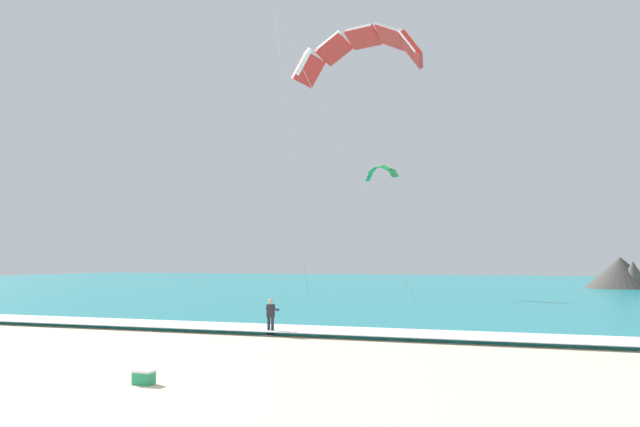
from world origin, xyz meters
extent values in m
plane|color=beige|center=(0.00, 0.00, 0.00)|extent=(200.00, 200.00, 0.00)
cube|color=teal|center=(0.00, 73.33, 0.10)|extent=(200.00, 120.00, 0.20)
cube|color=white|center=(0.00, 14.33, 0.22)|extent=(200.00, 3.15, 0.04)
ellipsoid|color=white|center=(1.47, 13.28, 0.03)|extent=(0.56, 1.43, 0.05)
cube|color=black|center=(1.47, 13.53, 0.07)|extent=(0.16, 0.07, 0.04)
cube|color=black|center=(1.47, 13.03, 0.07)|extent=(0.16, 0.07, 0.04)
cylinder|color=#232328|center=(1.37, 13.29, 0.42)|extent=(0.14, 0.14, 0.84)
cylinder|color=#232328|center=(1.57, 13.27, 0.42)|extent=(0.14, 0.14, 0.84)
cube|color=#232328|center=(1.47, 13.28, 1.14)|extent=(0.36, 0.23, 0.60)
sphere|color=tan|center=(1.47, 13.28, 1.58)|extent=(0.22, 0.22, 0.22)
cylinder|color=#232328|center=(1.30, 13.45, 1.19)|extent=(0.13, 0.51, 0.22)
cylinder|color=#232328|center=(1.66, 13.42, 1.19)|extent=(0.13, 0.51, 0.22)
cylinder|color=black|center=(1.50, 13.66, 1.19)|extent=(0.55, 0.08, 0.04)
cube|color=#3F3F42|center=(1.48, 13.40, 0.92)|extent=(0.13, 0.09, 0.10)
cube|color=red|center=(6.92, 21.11, 15.71)|extent=(1.48, 1.81, 2.07)
cube|color=white|center=(6.79, 20.52, 16.07)|extent=(1.19, 0.52, 1.64)
cube|color=red|center=(5.54, 22.01, 16.95)|extent=(1.81, 1.91, 1.66)
cube|color=white|center=(5.40, 21.42, 17.31)|extent=(1.67, 0.65, 1.07)
cube|color=red|center=(3.63, 22.66, 17.40)|extent=(2.21, 1.92, 0.88)
cube|color=white|center=(3.49, 22.07, 17.76)|extent=(1.84, 0.70, 0.26)
cube|color=red|center=(1.63, 22.91, 16.95)|extent=(2.35, 1.83, 1.66)
cube|color=white|center=(1.49, 22.32, 17.31)|extent=(1.73, 0.66, 1.07)
cube|color=red|center=(-0.01, 22.71, 15.71)|extent=(2.07, 1.66, 2.07)
cube|color=white|center=(-0.15, 22.12, 16.07)|extent=(1.26, 0.54, 1.64)
cylinder|color=#B2B2B7|center=(4.18, 17.38, 8.46)|extent=(5.52, 7.48, 14.52)
cylinder|color=#B2B2B7|center=(0.71, 18.18, 8.46)|extent=(1.47, 9.07, 14.52)
cube|color=green|center=(-1.66, 45.73, 11.92)|extent=(0.75, 0.98, 0.92)
cube|color=white|center=(-1.50, 45.99, 12.05)|extent=(0.52, 0.38, 0.76)
cube|color=green|center=(-1.14, 45.19, 12.52)|extent=(1.02, 1.07, 0.70)
cube|color=white|center=(-0.99, 45.45, 12.65)|extent=(0.73, 0.50, 0.49)
cube|color=green|center=(-0.38, 44.64, 12.74)|extent=(1.15, 1.09, 0.33)
cube|color=white|center=(-0.22, 44.90, 12.87)|extent=(0.80, 0.56, 0.11)
cube|color=green|center=(0.45, 44.20, 12.52)|extent=(1.15, 1.01, 0.70)
cube|color=white|center=(0.61, 44.46, 12.65)|extent=(0.73, 0.52, 0.49)
cube|color=green|center=(1.17, 43.99, 11.92)|extent=(1.01, 0.85, 0.92)
cube|color=white|center=(1.33, 44.24, 12.05)|extent=(0.54, 0.39, 0.76)
cone|color=#665B51|center=(26.37, 69.45, 1.12)|extent=(8.99, 8.99, 2.25)
cone|color=#47423D|center=(24.08, 68.00, 1.99)|extent=(8.76, 8.76, 3.98)
cone|color=#56514C|center=(25.23, 66.54, 1.74)|extent=(3.77, 3.77, 3.48)
cube|color=#238E5B|center=(2.50, 1.83, 0.17)|extent=(0.56, 0.36, 0.34)
cube|color=white|center=(2.50, 1.83, 0.37)|extent=(0.58, 0.38, 0.06)
camera|label=1|loc=(12.60, -12.88, 3.44)|focal=33.77mm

